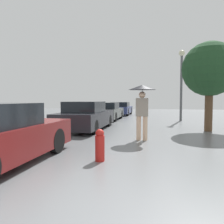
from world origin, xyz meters
TOP-DOWN VIEW (x-y plane):
  - ground_plane at (0.00, 0.00)m, footprint 60.00×60.00m
  - pedestrian at (-0.36, 5.06)m, footprint 0.93×0.93m
  - parked_car_second at (-3.14, 7.33)m, footprint 1.78×4.32m
  - parked_car_third at (-3.25, 12.33)m, footprint 1.70×3.87m
  - parked_car_farthest at (-3.15, 17.25)m, footprint 1.79×3.93m
  - tree at (2.39, 7.83)m, footprint 2.38×2.38m
  - street_lamp at (1.70, 12.52)m, footprint 0.39×0.39m
  - fire_hydrant at (-1.13, 2.28)m, footprint 0.22×0.22m

SIDE VIEW (x-z plane):
  - ground_plane at x=0.00m, z-range 0.00..0.00m
  - fire_hydrant at x=-1.13m, z-range 0.00..0.74m
  - parked_car_farthest at x=-3.15m, z-range -0.02..1.15m
  - parked_car_third at x=-3.25m, z-range -0.03..1.17m
  - parked_car_second at x=-3.14m, z-range -0.05..1.27m
  - pedestrian at x=-0.36m, z-range 0.47..2.38m
  - tree at x=2.39m, z-range 0.75..4.69m
  - street_lamp at x=1.70m, z-range 0.68..5.30m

